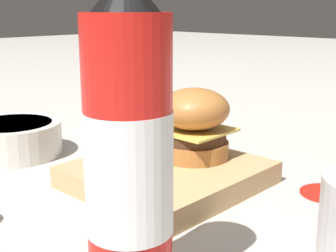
{
  "coord_description": "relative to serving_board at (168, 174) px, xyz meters",
  "views": [
    {
      "loc": [
        -0.37,
        0.4,
        0.22
      ],
      "look_at": [
        0.02,
        -0.01,
        0.08
      ],
      "focal_mm": 50.0,
      "sensor_mm": 36.0,
      "label": 1
    }
  ],
  "objects": [
    {
      "name": "ground_plane",
      "position": [
        -0.02,
        0.01,
        -0.01
      ],
      "size": [
        6.0,
        6.0,
        0.0
      ],
      "primitive_type": "plane",
      "color": "#B7B2A8"
    },
    {
      "name": "serving_board",
      "position": [
        0.0,
        0.0,
        0.0
      ],
      "size": [
        0.2,
        0.22,
        0.03
      ],
      "color": "tan",
      "rests_on": "ground_plane"
    },
    {
      "name": "burger",
      "position": [
        -0.01,
        -0.04,
        0.06
      ],
      "size": [
        0.09,
        0.09,
        0.09
      ],
      "color": "#AD6B33",
      "rests_on": "serving_board"
    },
    {
      "name": "ketchup_bottle",
      "position": [
        -0.15,
        0.2,
        0.1
      ],
      "size": [
        0.06,
        0.06,
        0.25
      ],
      "color": "red",
      "rests_on": "ground_plane"
    },
    {
      "name": "side_bowl",
      "position": [
        0.26,
        0.07,
        0.01
      ],
      "size": [
        0.15,
        0.15,
        0.05
      ],
      "color": "silver",
      "rests_on": "ground_plane"
    },
    {
      "name": "ketchup_puddle",
      "position": [
        -0.16,
        -0.11,
        -0.01
      ],
      "size": [
        0.06,
        0.06,
        0.0
      ],
      "color": "#B21E14",
      "rests_on": "ground_plane"
    },
    {
      "name": "parchment_square",
      "position": [
        0.23,
        -0.14,
        -0.01
      ],
      "size": [
        0.16,
        0.16,
        0.0
      ],
      "color": "beige",
      "rests_on": "ground_plane"
    }
  ]
}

